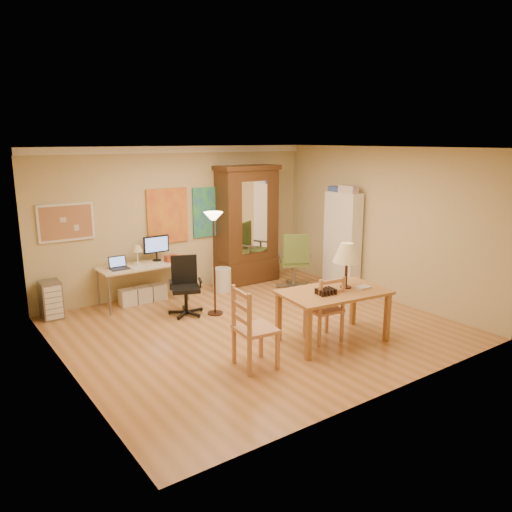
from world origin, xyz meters
TOP-DOWN VIEW (x-y plane):
  - floor at (0.00, 0.00)m, footprint 5.50×5.50m
  - crown_molding at (0.00, 2.46)m, footprint 5.50×0.08m
  - corkboard at (-2.05, 2.47)m, footprint 0.90×0.04m
  - art_panel_left at (-0.25, 2.47)m, footprint 0.80×0.04m
  - art_panel_right at (0.65, 2.47)m, footprint 0.75×0.04m
  - dining_table at (0.70, -1.02)m, footprint 1.58×1.06m
  - ladder_chair_back at (0.53, -0.95)m, footprint 0.50×0.48m
  - ladder_chair_left at (-0.80, -1.06)m, footprint 0.51×0.53m
  - torchiere_lamp at (-0.19, 0.91)m, footprint 0.31×0.31m
  - computer_desk at (-0.89, 2.15)m, footprint 1.52×0.66m
  - office_chair_black at (-0.59, 1.18)m, footprint 0.59×0.59m
  - office_chair_green at (1.79, 1.28)m, footprint 0.68×0.69m
  - drawer_cart at (-2.44, 2.26)m, footprint 0.31×0.37m
  - armoire at (1.35, 2.24)m, footprint 1.27×0.60m
  - bookshelf at (2.55, 0.77)m, footprint 0.28×0.74m
  - wastebin at (0.57, 1.94)m, footprint 0.36×0.36m

SIDE VIEW (x-z plane):
  - floor at x=0.00m, z-range 0.00..0.00m
  - wastebin at x=0.57m, z-range 0.00..0.44m
  - office_chair_black at x=-0.59m, z-range -0.22..0.74m
  - office_chair_green at x=1.79m, z-range -0.26..0.85m
  - drawer_cart at x=-2.44m, z-range 0.00..0.62m
  - computer_desk at x=-0.89m, z-range -0.15..0.99m
  - ladder_chair_back at x=0.53m, z-range -0.03..0.93m
  - ladder_chair_left at x=-0.80m, z-range -0.03..1.02m
  - dining_table at x=0.70m, z-range 0.19..1.58m
  - bookshelf at x=2.55m, z-range 0.00..1.85m
  - armoire at x=1.35m, z-range -0.15..2.18m
  - torchiere_lamp at x=-0.19m, z-range 0.51..2.21m
  - art_panel_left at x=-0.25m, z-range 0.95..1.95m
  - art_panel_right at x=0.65m, z-range 0.98..1.92m
  - corkboard at x=-2.05m, z-range 1.19..1.81m
  - crown_molding at x=0.00m, z-range 2.58..2.70m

